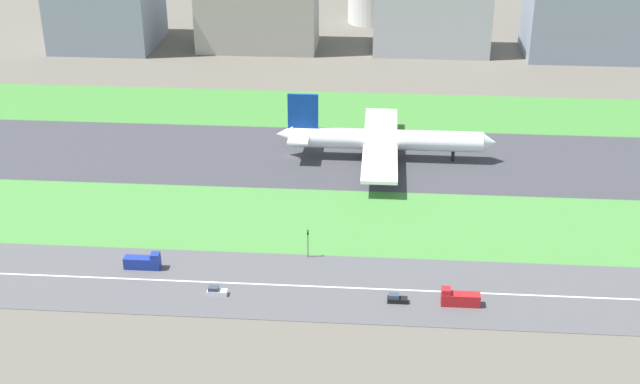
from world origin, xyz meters
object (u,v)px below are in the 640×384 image
Objects in this scene: truck_1 at (143,262)px; car_3 at (396,299)px; office_tower at (432,13)px; fuel_tank_west at (371,4)px; traffic_light at (308,242)px; airliner at (382,140)px; truck_0 at (459,298)px; car_0 at (216,291)px.

car_3 is at bearing -9.68° from truck_1.
office_tower is at bearing 68.13° from truck_1.
car_3 is at bearing -87.35° from fuel_tank_west.
traffic_light is at bearing -101.50° from office_tower.
office_tower is at bearing 80.64° from airliner.
truck_0 is 1.91× the size of car_0.
traffic_light is (18.72, 17.99, 3.37)m from car_0.
truck_1 is at bearing -111.87° from office_tower.
truck_1 is (-58.61, 10.00, 0.75)m from car_3.
car_0 is (-35.31, -78.00, -5.31)m from airliner.
fuel_tank_west is (-6.62, 159.00, 2.25)m from airliner.
truck_1 is 232.05m from fuel_tank_west.
airliner reaches higher than traffic_light.
airliner is at bearing -114.36° from car_0.
traffic_light reaches higher than car_0.
car_3 is at bearing -180.00° from car_0.
traffic_light is 0.33× the size of fuel_tank_west.
traffic_light is 0.15× the size of office_tower.
truck_0 and truck_1 have the same top height.
fuel_tank_west is at bearing -84.11° from truck_0.
car_0 is 0.20× the size of fuel_tank_west.
airliner is 78.30m from car_3.
fuel_tank_west is at bearing 119.46° from office_tower.
airliner is at bearing -86.82° from car_3.
fuel_tank_west reaches higher than truck_1.
airliner is at bearing -77.11° from truck_0.
truck_1 is at bearing -168.02° from traffic_light.
airliner is at bearing -99.36° from office_tower.
airliner is 87.12m from truck_1.
truck_1 reaches higher than car_0.
car_3 is at bearing -40.68° from traffic_light.
fuel_tank_west is (47.64, 227.00, 6.82)m from truck_1.
car_0 is 0.52× the size of truck_1.
office_tower is at bearing 78.50° from traffic_light.
truck_1 is at bearing -9.68° from car_3.
truck_1 is (-72.11, 10.00, 0.00)m from truck_0.
traffic_light is at bearing -136.13° from car_0.
fuel_tank_west is at bearing -87.35° from car_3.
car_0 is 21.44m from truck_1.
car_3 is 0.52× the size of truck_1.
airliner is 3.01× the size of fuel_tank_west.
truck_0 is at bearing 180.00° from car_3.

